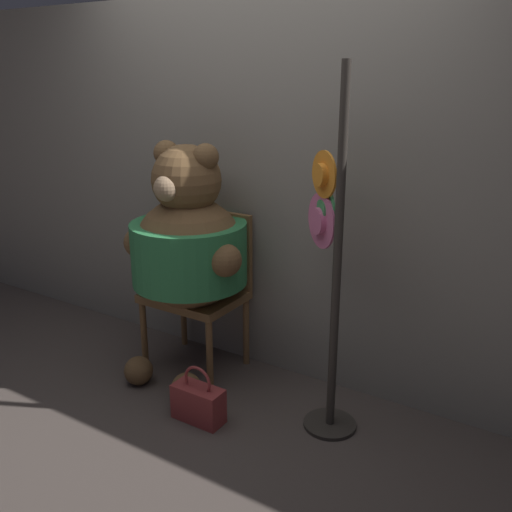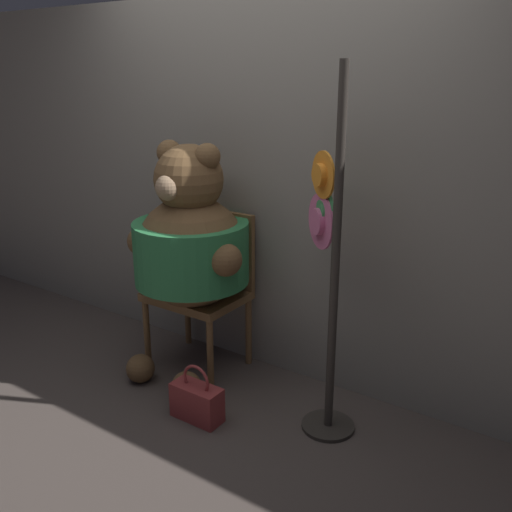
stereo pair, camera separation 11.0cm
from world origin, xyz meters
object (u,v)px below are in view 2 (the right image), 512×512
chair (205,281)px  handbag_on_ground (197,401)px  teddy_bear (190,245)px  hat_display_rack (328,259)px

chair → handbag_on_ground: size_ratio=3.03×
teddy_bear → handbag_on_ground: (0.35, -0.40, -0.72)m
chair → teddy_bear: 0.32m
handbag_on_ground → chair: bearing=124.7°
chair → handbag_on_ground: bearing=-55.3°
teddy_bear → hat_display_rack: size_ratio=0.77×
teddy_bear → handbag_on_ground: 0.89m
chair → hat_display_rack: hat_display_rack is taller
teddy_bear → hat_display_rack: bearing=-0.7°
hat_display_rack → handbag_on_ground: bearing=-145.2°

